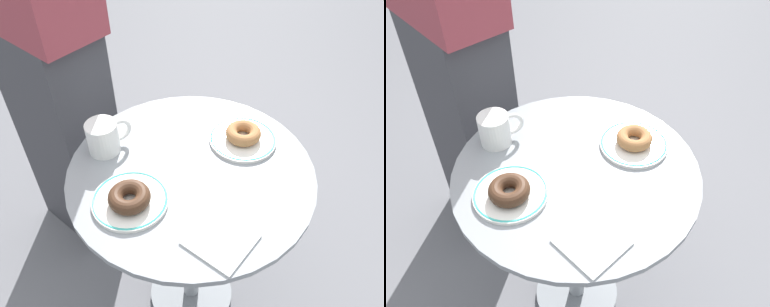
% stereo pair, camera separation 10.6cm
% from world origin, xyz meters
% --- Properties ---
extents(ground_plane, '(7.00, 7.00, 0.02)m').
position_xyz_m(ground_plane, '(0.00, 0.00, -0.01)').
color(ground_plane, slate).
extents(cafe_table, '(0.67, 0.67, 0.70)m').
position_xyz_m(cafe_table, '(0.00, 0.00, 0.51)').
color(cafe_table, gray).
rests_on(cafe_table, ground).
extents(plate_left, '(0.19, 0.19, 0.01)m').
position_xyz_m(plate_left, '(-0.19, -0.01, 0.71)').
color(plate_left, white).
rests_on(plate_left, cafe_table).
extents(plate_right, '(0.19, 0.19, 0.01)m').
position_xyz_m(plate_right, '(0.19, 0.01, 0.71)').
color(plate_right, white).
rests_on(plate_right, cafe_table).
extents(donut_chocolate, '(0.14, 0.14, 0.04)m').
position_xyz_m(donut_chocolate, '(-0.19, -0.02, 0.73)').
color(donut_chocolate, '#422819').
rests_on(donut_chocolate, plate_left).
extents(donut_cinnamon, '(0.13, 0.13, 0.03)m').
position_xyz_m(donut_cinnamon, '(0.19, 0.01, 0.73)').
color(donut_cinnamon, '#A36B3D').
rests_on(donut_cinnamon, plate_right).
extents(paper_napkin, '(0.17, 0.17, 0.01)m').
position_xyz_m(paper_napkin, '(-0.07, -0.23, 0.71)').
color(paper_napkin, white).
rests_on(paper_napkin, cafe_table).
extents(coffee_mug, '(0.13, 0.09, 0.09)m').
position_xyz_m(coffee_mug, '(-0.15, 0.20, 0.75)').
color(coffee_mug, white).
rests_on(coffee_mug, cafe_table).
extents(person_figure, '(0.32, 0.46, 1.78)m').
position_xyz_m(person_figure, '(-0.16, 0.58, 0.88)').
color(person_figure, '#3D3D42').
rests_on(person_figure, ground).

